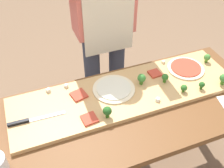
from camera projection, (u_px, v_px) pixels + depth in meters
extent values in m
cube|color=brown|center=(196.00, 94.00, 2.18)|extent=(0.07, 0.07, 0.72)
cube|color=brown|center=(123.00, 112.00, 1.52)|extent=(1.65, 0.68, 0.04)
cube|color=tan|center=(126.00, 93.00, 1.59)|extent=(1.34, 0.39, 0.03)
cube|color=#B7BABF|center=(48.00, 116.00, 1.43)|extent=(0.19, 0.03, 0.00)
cube|color=black|center=(18.00, 123.00, 1.39)|extent=(0.11, 0.02, 0.02)
cylinder|color=beige|center=(113.00, 89.00, 1.59)|extent=(0.25, 0.25, 0.01)
cylinder|color=beige|center=(113.00, 88.00, 1.58)|extent=(0.20, 0.20, 0.01)
cylinder|color=beige|center=(186.00, 68.00, 1.73)|extent=(0.23, 0.23, 0.01)
cylinder|color=#BC3D28|center=(186.00, 67.00, 1.73)|extent=(0.19, 0.19, 0.01)
cube|color=#BC3D28|center=(89.00, 119.00, 1.42)|extent=(0.09, 0.09, 0.01)
cube|color=#BC3D28|center=(155.00, 73.00, 1.69)|extent=(0.07, 0.07, 0.01)
cube|color=#BC3D28|center=(79.00, 95.00, 1.55)|extent=(0.10, 0.10, 0.01)
cylinder|color=#2C5915|center=(107.00, 115.00, 1.42)|extent=(0.02, 0.02, 0.03)
sphere|color=#23561E|center=(107.00, 111.00, 1.40)|extent=(0.05, 0.05, 0.05)
cylinder|color=#366618|center=(183.00, 91.00, 1.57)|extent=(0.02, 0.02, 0.02)
sphere|color=#2D6623|center=(184.00, 88.00, 1.56)|extent=(0.04, 0.04, 0.04)
cylinder|color=#3F7220|center=(141.00, 82.00, 1.62)|extent=(0.02, 0.02, 0.03)
sphere|color=#38752D|center=(142.00, 78.00, 1.60)|extent=(0.05, 0.05, 0.05)
cylinder|color=#3F7220|center=(222.00, 82.00, 1.62)|extent=(0.02, 0.02, 0.03)
sphere|color=#38752D|center=(224.00, 78.00, 1.60)|extent=(0.05, 0.05, 0.05)
cylinder|color=#2C5915|center=(201.00, 87.00, 1.59)|extent=(0.02, 0.02, 0.02)
sphere|color=#23561E|center=(202.00, 85.00, 1.57)|extent=(0.03, 0.03, 0.03)
cylinder|color=#487A23|center=(206.00, 61.00, 1.78)|extent=(0.02, 0.02, 0.02)
sphere|color=#427F33|center=(207.00, 57.00, 1.77)|extent=(0.04, 0.04, 0.04)
cylinder|color=#366618|center=(165.00, 80.00, 1.63)|extent=(0.02, 0.02, 0.03)
sphere|color=#2D6623|center=(165.00, 77.00, 1.62)|extent=(0.04, 0.04, 0.04)
cube|color=silver|center=(163.00, 62.00, 1.78)|extent=(0.02, 0.02, 0.02)
cube|color=white|center=(158.00, 99.00, 1.52)|extent=(0.03, 0.03, 0.02)
cube|color=silver|center=(48.00, 90.00, 1.57)|extent=(0.03, 0.03, 0.02)
cube|color=silver|center=(66.00, 86.00, 1.60)|extent=(0.03, 0.03, 0.02)
cylinder|color=#333847|center=(93.00, 82.00, 2.14)|extent=(0.12, 0.12, 0.90)
cylinder|color=#333847|center=(116.00, 76.00, 2.20)|extent=(0.12, 0.12, 0.90)
cube|color=beige|center=(109.00, 11.00, 1.67)|extent=(0.34, 0.01, 0.60)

